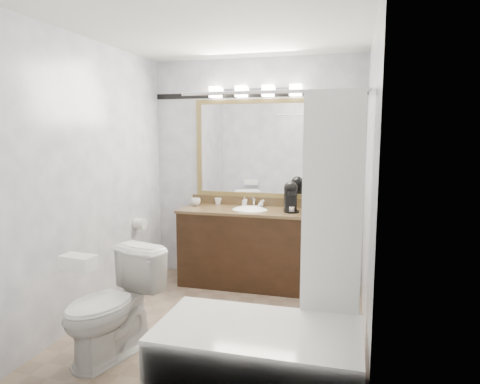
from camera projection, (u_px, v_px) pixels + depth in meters
room at (222, 184)px, 3.63m from camera, size 2.42×2.62×2.52m
vanity at (250, 246)px, 4.71m from camera, size 1.53×0.58×0.97m
mirror at (256, 149)px, 4.82m from camera, size 1.40×0.04×1.10m
vanity_light_bar at (255, 91)px, 4.68m from camera, size 1.02×0.14×0.12m
accent_stripe at (256, 95)px, 4.75m from camera, size 2.40×0.01×0.06m
bathtub at (262, 351)px, 2.76m from camera, size 1.30×0.75×1.96m
tp_roll at (140, 224)px, 4.63m from camera, size 0.11×0.12×0.12m
toilet at (112, 306)px, 3.18m from camera, size 0.65×0.88×0.80m
tissue_box at (78, 262)px, 2.77m from camera, size 0.24×0.15×0.09m
coffee_maker at (291, 196)px, 4.51m from camera, size 0.18×0.21×0.32m
cup_left at (196, 202)px, 4.91m from camera, size 0.14×0.14×0.08m
cup_right at (218, 201)px, 4.97m from camera, size 0.10×0.10×0.08m
soap_bottle_a at (244, 202)px, 4.79m from camera, size 0.06×0.06×0.11m
soap_bottle_b at (261, 204)px, 4.78m from camera, size 0.08×0.08×0.08m
soap_bar at (256, 207)px, 4.75m from camera, size 0.07×0.04×0.02m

